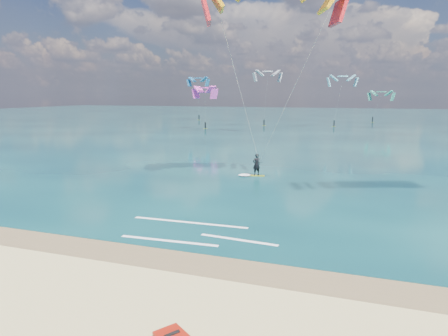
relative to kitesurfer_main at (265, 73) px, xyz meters
The scene contains 6 objects.
ground 22.54m from the kitesurfer_main, 94.37° to the left, with size 320.00×320.00×0.00m, color tan.
wet_sand_strip 18.89m from the kitesurfer_main, 95.46° to the right, with size 320.00×2.40×0.01m, color brown.
sea 85.05m from the kitesurfer_main, 91.06° to the left, with size 320.00×200.00×0.04m, color #082730.
kitesurfer_main is the anchor object (origin of this frame).
shoreline_foam 15.73m from the kitesurfer_main, 93.63° to the right, with size 9.25×3.61×0.01m.
distant_kites 59.70m from the kitesurfer_main, 93.80° to the left, with size 72.89×36.07×12.30m.
Camera 1 is at (8.96, -12.68, 7.57)m, focal length 32.00 mm.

